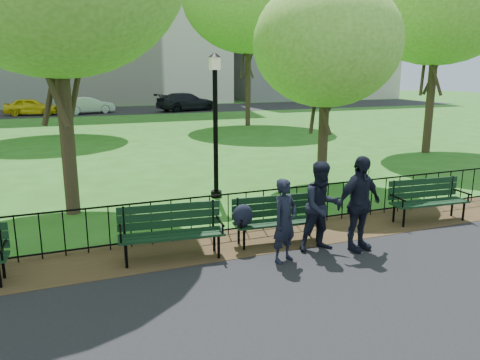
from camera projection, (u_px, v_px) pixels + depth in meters
name	position (u px, v px, depth m)	size (l,w,h in m)	color
ground	(320.00, 263.00, 8.35)	(120.00, 120.00, 0.00)	#265B18
dirt_strip	(282.00, 236.00, 9.70)	(60.00, 1.60, 0.01)	#322314
far_street	(105.00, 111.00, 39.98)	(70.00, 9.00, 0.01)	black
iron_fence	(272.00, 207.00, 10.04)	(24.06, 0.06, 1.00)	black
apartment_east	(301.00, 0.00, 58.42)	(20.00, 15.00, 24.00)	beige
park_bench_main	(263.00, 215.00, 9.10)	(1.89, 0.70, 1.00)	black
park_bench_left_a	(171.00, 226.00, 8.46)	(1.93, 0.79, 1.07)	black
park_bench_right_a	(427.00, 195.00, 10.60)	(1.87, 0.72, 1.04)	black
lamppost	(215.00, 121.00, 12.26)	(0.34, 0.34, 3.81)	black
tree_near_e	(327.00, 44.00, 13.28)	(4.24, 4.24, 5.91)	#2D2116
tree_far_c	(57.00, 4.00, 23.75)	(6.87, 6.87, 9.57)	#2D2116
person_left	(285.00, 221.00, 8.25)	(0.55, 0.36, 1.51)	black
person_mid	(322.00, 207.00, 8.75)	(0.83, 0.43, 1.72)	black
person_right	(359.00, 204.00, 8.76)	(1.07, 0.44, 1.82)	black
taxi	(31.00, 107.00, 35.89)	(1.56, 3.89, 1.32)	yellow
sedan_silver	(88.00, 105.00, 37.25)	(1.42, 4.06, 1.34)	#B5B8BD
sedan_dark	(187.00, 102.00, 39.99)	(2.14, 5.26, 1.53)	black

